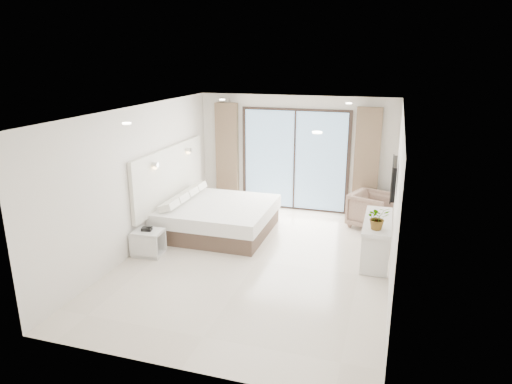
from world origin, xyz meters
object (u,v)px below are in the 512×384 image
nightstand (149,243)px  armchair (371,208)px  bed (217,217)px  console_desk (377,231)px

nightstand → armchair: bearing=31.7°
nightstand → armchair: armchair is taller
bed → armchair: size_ratio=2.62×
bed → nightstand: bed is taller
bed → console_desk: 3.29m
bed → armchair: 3.31m
nightstand → console_desk: 4.17m
console_desk → armchair: size_ratio=1.83×
nightstand → console_desk: size_ratio=0.36×
bed → console_desk: bearing=-7.7°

